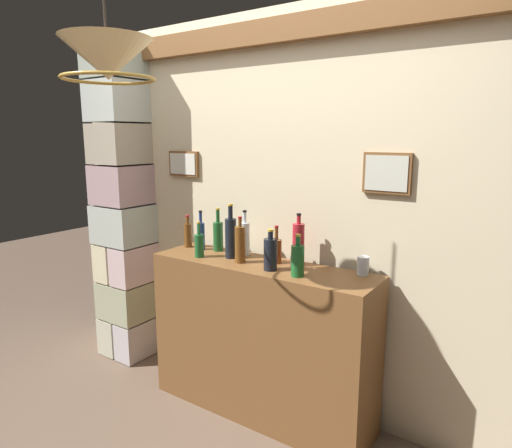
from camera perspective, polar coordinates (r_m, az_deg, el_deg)
The scene contains 17 objects.
panelled_rear_partition at distance 2.82m, azimuth 3.63°, elevation 2.74°, with size 3.63×0.15×2.44m.
stone_pillar at distance 3.55m, azimuth -16.17°, elevation 2.27°, with size 0.39×0.40×2.38m.
bar_shelf_unit at distance 2.84m, azimuth 0.58°, elevation -14.40°, with size 1.41×0.38×0.96m, color brown.
liquor_bottle_amaro at distance 2.85m, azimuth -1.43°, elevation -1.76°, with size 0.06×0.06×0.29m.
liquor_bottle_rye at distance 2.97m, azimuth -4.82°, elevation -1.41°, with size 0.07×0.07×0.29m.
liquor_bottle_gin at distance 2.68m, azimuth 2.59°, elevation -3.33°, with size 0.06×0.06×0.23m.
liquor_bottle_vermouth at distance 2.78m, azimuth -3.23°, elevation -1.62°, with size 0.07×0.07×0.34m.
liquor_bottle_tequila at distance 3.01m, azimuth -6.98°, elevation -1.38°, with size 0.05×0.05×0.26m.
liquor_bottle_bourbon at distance 2.43m, azimuth 5.29°, elevation -4.56°, with size 0.07×0.07×0.23m.
liquor_bottle_port at distance 2.68m, azimuth -2.02°, elevation -2.54°, with size 0.06×0.06×0.28m.
liquor_bottle_vodka at distance 2.53m, azimuth 1.84°, elevation -3.77°, with size 0.08×0.08×0.24m.
liquor_bottle_mezcal at distance 2.64m, azimuth 5.38°, elevation -2.49°, with size 0.07×0.07×0.31m.
liquor_bottle_brandy at distance 3.10m, azimuth -8.60°, elevation -1.28°, with size 0.05×0.05×0.22m.
liquor_bottle_whiskey at distance 2.83m, azimuth -7.20°, elevation -2.63°, with size 0.06×0.06×0.23m.
glass_tumbler_rocks at distance 2.55m, azimuth 5.00°, elevation -4.97°, with size 0.06×0.06×0.08m.
glass_tumbler_highball at distance 2.53m, azimuth 13.39°, elevation -5.17°, with size 0.07×0.07×0.10m.
pendant_lamp at distance 2.31m, azimuth -18.29°, elevation 19.06°, with size 0.43×0.43×0.63m.
Camera 1 is at (1.42, -1.31, 1.70)m, focal length 31.61 mm.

